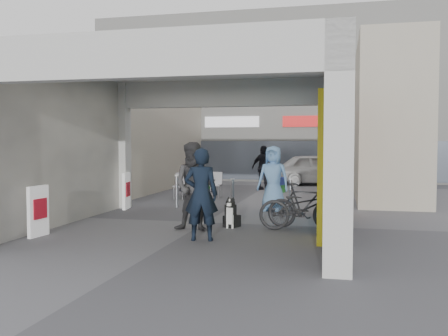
% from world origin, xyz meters
% --- Properties ---
extents(ground, '(90.00, 90.00, 0.00)m').
position_xyz_m(ground, '(0.00, 0.00, 0.00)').
color(ground, '#59595E').
rests_on(ground, ground).
extents(arcade_canopy, '(6.40, 6.45, 6.40)m').
position_xyz_m(arcade_canopy, '(0.54, -0.82, 2.30)').
color(arcade_canopy, beige).
rests_on(arcade_canopy, ground).
extents(far_building, '(18.00, 4.08, 8.00)m').
position_xyz_m(far_building, '(-0.00, 13.99, 3.99)').
color(far_building, silver).
rests_on(far_building, ground).
extents(plaza_bldg_left, '(2.00, 9.00, 5.00)m').
position_xyz_m(plaza_bldg_left, '(-4.50, 7.50, 2.50)').
color(plaza_bldg_left, '#ACA38F').
rests_on(plaza_bldg_left, ground).
extents(plaza_bldg_right, '(2.00, 9.00, 5.00)m').
position_xyz_m(plaza_bldg_right, '(4.50, 7.50, 2.50)').
color(plaza_bldg_right, '#ACA38F').
rests_on(plaza_bldg_right, ground).
extents(bollard_left, '(0.09, 0.09, 0.91)m').
position_xyz_m(bollard_left, '(-1.48, 2.32, 0.46)').
color(bollard_left, gray).
rests_on(bollard_left, ground).
extents(bollard_center, '(0.09, 0.09, 0.82)m').
position_xyz_m(bollard_center, '(0.11, 2.43, 0.41)').
color(bollard_center, gray).
rests_on(bollard_center, ground).
extents(bollard_right, '(0.09, 0.09, 0.86)m').
position_xyz_m(bollard_right, '(1.71, 2.47, 0.43)').
color(bollard_right, gray).
rests_on(bollard_right, ground).
extents(advert_board_near, '(0.14, 0.56, 1.00)m').
position_xyz_m(advert_board_near, '(-2.75, -2.40, 0.51)').
color(advert_board_near, silver).
rests_on(advert_board_near, ground).
extents(advert_board_far, '(0.17, 0.56, 1.00)m').
position_xyz_m(advert_board_far, '(-2.75, 1.73, 0.51)').
color(advert_board_far, silver).
rests_on(advert_board_far, ground).
extents(cafe_set, '(1.41, 1.14, 0.85)m').
position_xyz_m(cafe_set, '(-1.60, 4.78, 0.30)').
color(cafe_set, '#9F9FA4').
rests_on(cafe_set, ground).
extents(produce_stand, '(1.13, 0.61, 0.75)m').
position_xyz_m(produce_stand, '(-1.71, 5.22, 0.30)').
color(produce_stand, black).
rests_on(produce_stand, ground).
extents(crate_stack, '(0.55, 0.49, 0.56)m').
position_xyz_m(crate_stack, '(0.78, 7.23, 0.28)').
color(crate_stack, '#1B5F1D').
rests_on(crate_stack, ground).
extents(border_collie, '(0.25, 0.49, 0.68)m').
position_xyz_m(border_collie, '(0.72, -0.54, 0.27)').
color(border_collie, black).
rests_on(border_collie, ground).
extents(man_with_dog, '(0.70, 0.52, 1.75)m').
position_xyz_m(man_with_dog, '(0.48, -2.06, 0.87)').
color(man_with_dog, black).
rests_on(man_with_dog, ground).
extents(man_back_turned, '(0.92, 0.72, 1.86)m').
position_xyz_m(man_back_turned, '(0.07, -1.10, 0.93)').
color(man_back_turned, '#363639').
rests_on(man_back_turned, ground).
extents(man_elderly, '(0.93, 0.68, 1.75)m').
position_xyz_m(man_elderly, '(1.26, 2.31, 0.88)').
color(man_elderly, '#628EBF').
rests_on(man_elderly, ground).
extents(man_crates, '(1.09, 0.72, 1.72)m').
position_xyz_m(man_crates, '(0.13, 8.01, 0.86)').
color(man_crates, black).
rests_on(man_crates, ground).
extents(bicycle_front, '(1.91, 0.72, 0.99)m').
position_xyz_m(bicycle_front, '(2.30, -0.59, 0.50)').
color(bicycle_front, black).
rests_on(bicycle_front, ground).
extents(bicycle_rear, '(1.69, 0.75, 0.98)m').
position_xyz_m(bicycle_rear, '(2.28, -0.36, 0.49)').
color(bicycle_rear, black).
rests_on(bicycle_rear, ground).
extents(white_van, '(4.23, 2.42, 1.35)m').
position_xyz_m(white_van, '(2.05, 10.89, 0.68)').
color(white_van, white).
rests_on(white_van, ground).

